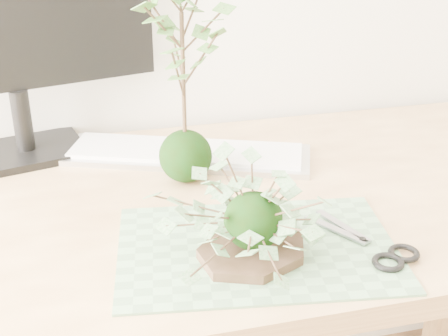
{
  "coord_description": "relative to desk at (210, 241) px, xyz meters",
  "views": [
    {
      "loc": [
        -0.22,
        0.29,
        1.26
      ],
      "look_at": [
        0.0,
        1.14,
        0.84
      ],
      "focal_mm": 50.0,
      "sensor_mm": 36.0,
      "label": 1
    }
  ],
  "objects": [
    {
      "name": "keyboard",
      "position": [
        -0.01,
        0.18,
        0.1
      ],
      "size": [
        0.51,
        0.32,
        0.02
      ],
      "rotation": [
        0.0,
        0.0,
        -0.38
      ],
      "color": "#B3B3B3",
      "rests_on": "desk"
    },
    {
      "name": "maple_kokedama",
      "position": [
        -0.03,
        0.08,
        0.37
      ],
      "size": [
        0.28,
        0.28,
        0.41
      ],
      "rotation": [
        0.0,
        0.0,
        0.37
      ],
      "color": "black",
      "rests_on": "desk"
    },
    {
      "name": "cutting_mat",
      "position": [
        0.03,
        -0.18,
        0.09
      ],
      "size": [
        0.46,
        0.34,
        0.0
      ],
      "primitive_type": "cube",
      "rotation": [
        0.0,
        0.0,
        -0.15
      ],
      "color": "#517652",
      "rests_on": "desk"
    },
    {
      "name": "stone_dish",
      "position": [
        0.02,
        -0.2,
        0.1
      ],
      "size": [
        0.24,
        0.24,
        0.01
      ],
      "primitive_type": "cylinder",
      "rotation": [
        0.0,
        0.0,
        0.43
      ],
      "color": "black",
      "rests_on": "cutting_mat"
    },
    {
      "name": "ivy_kokedama",
      "position": [
        0.02,
        -0.2,
        0.19
      ],
      "size": [
        0.27,
        0.27,
        0.17
      ],
      "rotation": [
        0.0,
        0.0,
        0.12
      ],
      "color": "black",
      "rests_on": "stone_dish"
    },
    {
      "name": "desk",
      "position": [
        0.0,
        0.0,
        0.0
      ],
      "size": [
        1.6,
        0.7,
        0.74
      ],
      "color": "tan",
      "rests_on": "ground_plane"
    },
    {
      "name": "scissors",
      "position": [
        0.2,
        -0.24,
        0.1
      ],
      "size": [
        0.1,
        0.2,
        0.01
      ],
      "rotation": [
        0.0,
        0.0,
        0.44
      ],
      "color": "gray",
      "rests_on": "cutting_mat"
    },
    {
      "name": "monitor",
      "position": [
        -0.32,
        0.28,
        0.37
      ],
      "size": [
        0.55,
        0.21,
        0.5
      ],
      "rotation": [
        0.0,
        0.0,
        0.24
      ],
      "color": "black",
      "rests_on": "desk"
    }
  ]
}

